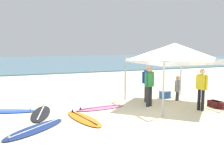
# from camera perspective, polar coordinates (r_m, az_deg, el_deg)

# --- Properties ---
(ground_plane) EXTENTS (80.00, 80.00, 0.00)m
(ground_plane) POSITION_cam_1_polar(r_m,az_deg,el_deg) (10.26, 5.81, -6.67)
(ground_plane) COLOR beige
(sea) EXTENTS (80.00, 36.00, 0.10)m
(sea) POSITION_cam_1_polar(r_m,az_deg,el_deg) (42.41, -16.27, 4.61)
(sea) COLOR teal
(sea) RESTS_ON ground
(canopy_tent) EXTENTS (3.39, 3.39, 2.75)m
(canopy_tent) POSITION_cam_1_polar(r_m,az_deg,el_deg) (12.13, 13.34, 6.91)
(canopy_tent) COLOR #B7B7BC
(canopy_tent) RESTS_ON ground
(surfboard_black) EXTENTS (1.27, 2.59, 0.19)m
(surfboard_black) POSITION_cam_1_polar(r_m,az_deg,el_deg) (10.70, -15.06, -6.09)
(surfboard_black) COLOR black
(surfboard_black) RESTS_ON ground
(surfboard_orange) EXTENTS (1.04, 2.49, 0.19)m
(surfboard_orange) POSITION_cam_1_polar(r_m,az_deg,el_deg) (9.67, -6.16, -7.39)
(surfboard_orange) COLOR orange
(surfboard_orange) RESTS_ON ground
(surfboard_pink) EXTENTS (2.24, 0.80, 0.19)m
(surfboard_pink) POSITION_cam_1_polar(r_m,az_deg,el_deg) (11.19, -2.56, -5.15)
(surfboard_pink) COLOR pink
(surfboard_pink) RESTS_ON ground
(surfboard_blue) EXTENTS (2.52, 1.50, 0.19)m
(surfboard_blue) POSITION_cam_1_polar(r_m,az_deg,el_deg) (11.50, -21.92, -5.41)
(surfboard_blue) COLOR blue
(surfboard_blue) RESTS_ON ground
(surfboard_navy) EXTENTS (2.38, 2.15, 0.19)m
(surfboard_navy) POSITION_cam_1_polar(r_m,az_deg,el_deg) (8.82, -16.24, -9.27)
(surfboard_navy) COLOR navy
(surfboard_navy) RESTS_ON ground
(person_green) EXTENTS (0.53, 0.32, 1.71)m
(person_green) POSITION_cam_1_polar(r_m,az_deg,el_deg) (11.52, 8.06, -0.01)
(person_green) COLOR #2D2D33
(person_green) RESTS_ON ground
(person_blue) EXTENTS (0.51, 0.35, 1.71)m
(person_blue) POSITION_cam_1_polar(r_m,az_deg,el_deg) (12.42, 7.73, 0.60)
(person_blue) COLOR #383842
(person_blue) RESTS_ON ground
(person_yellow) EXTENTS (0.29, 0.54, 1.71)m
(person_yellow) POSITION_cam_1_polar(r_m,az_deg,el_deg) (11.30, 18.72, -0.55)
(person_yellow) COLOR black
(person_yellow) RESTS_ON ground
(person_grey) EXTENTS (0.42, 0.41, 1.20)m
(person_grey) POSITION_cam_1_polar(r_m,az_deg,el_deg) (13.12, 13.95, -0.62)
(person_grey) COLOR #383842
(person_grey) RESTS_ON ground
(gear_bag_near_tent) EXTENTS (0.44, 0.66, 0.28)m
(gear_bag_near_tent) POSITION_cam_1_polar(r_m,az_deg,el_deg) (12.17, 21.88, -4.15)
(gear_bag_near_tent) COLOR #4C1919
(gear_bag_near_tent) RESTS_ON ground
(gear_bag_by_pole) EXTENTS (0.36, 0.62, 0.28)m
(gear_bag_by_pole) POSITION_cam_1_polar(r_m,az_deg,el_deg) (12.26, 21.23, -4.03)
(gear_bag_by_pole) COLOR #4C1919
(gear_bag_by_pole) RESTS_ON ground
(cooler_box) EXTENTS (0.50, 0.36, 0.39)m
(cooler_box) POSITION_cam_1_polar(r_m,az_deg,el_deg) (13.61, 11.33, -2.17)
(cooler_box) COLOR #2D60B7
(cooler_box) RESTS_ON ground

